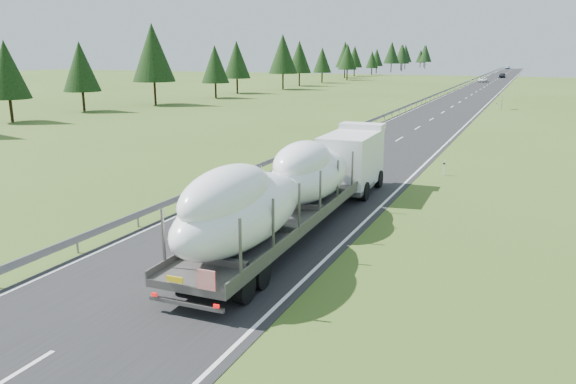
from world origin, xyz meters
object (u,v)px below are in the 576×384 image
at_px(highway_sign, 502,97).
at_px(distant_car_blue, 508,67).
at_px(boat_truck, 296,183).
at_px(distant_van, 483,80).
at_px(distant_car_dark, 502,75).

height_order(highway_sign, distant_car_blue, highway_sign).
relative_size(highway_sign, distant_car_blue, 0.55).
xyz_separation_m(boat_truck, distant_van, (-4.55, 144.18, -1.70)).
xyz_separation_m(distant_van, distant_car_dark, (3.20, 30.46, 0.09)).
relative_size(highway_sign, distant_car_dark, 0.56).
bearing_deg(highway_sign, distant_van, 97.01).
bearing_deg(distant_car_dark, boat_truck, -87.57).
relative_size(boat_truck, distant_car_dark, 4.62).
distance_m(distant_van, distant_car_blue, 134.69).
height_order(highway_sign, distant_car_dark, highway_sign).
distance_m(boat_truck, distant_car_blue, 278.92).
xyz_separation_m(highway_sign, distant_car_dark, (-6.45, 108.96, -1.02)).
xyz_separation_m(boat_truck, distant_car_blue, (-4.98, 278.87, -1.61)).
distance_m(boat_truck, distant_van, 144.26).
height_order(distant_van, distant_car_dark, distant_car_dark).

